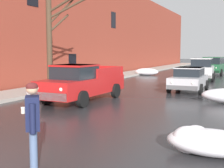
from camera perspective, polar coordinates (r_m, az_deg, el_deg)
The scene contains 11 objects.
left_sidewalk_slab at distance 24.82m, azimuth -3.55°, elevation 0.69°, with size 2.50×80.00×0.16m, color #A8A399.
brick_townhouse_facade at distance 25.68m, azimuth -7.14°, elevation 11.05°, with size 0.63×80.00×9.31m.
snow_bank_near_corner_left at distance 16.07m, azimuth -12.93°, elevation -1.63°, with size 1.64×1.02×0.55m.
snow_bank_along_left_kerb at distance 7.55m, azimuth 16.77°, elevation -10.01°, with size 2.04×1.17×0.64m.
snow_bank_mid_block_left at distance 31.27m, azimuth 6.30°, elevation 2.22°, with size 2.38×1.03×0.70m.
bare_tree_second_along_sidewalk at distance 17.88m, azimuth -10.89°, elevation 7.88°, with size 2.33×1.06×5.63m.
pickup_truck_red_approaching_near_lane at distance 14.80m, azimuth -5.47°, elevation 0.25°, with size 2.24×5.43×1.76m.
sedan_silver_parked_kerbside_close at distance 19.00m, azimuth 13.89°, elevation 0.96°, with size 1.94×3.95×1.42m.
suv_white_parked_kerbside_mid at distance 26.69m, azimuth 16.14°, elevation 2.79°, with size 2.21×4.46×1.82m.
suv_green_parked_far_down_block at distance 33.33m, azimuth 18.13°, elevation 3.31°, with size 2.35×4.71×1.82m.
pedestrian_with_coffee at distance 6.16m, azimuth -14.29°, elevation -6.46°, with size 0.54×0.57×1.76m.
Camera 1 is at (5.13, -3.88, 2.34)m, focal length 49.99 mm.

